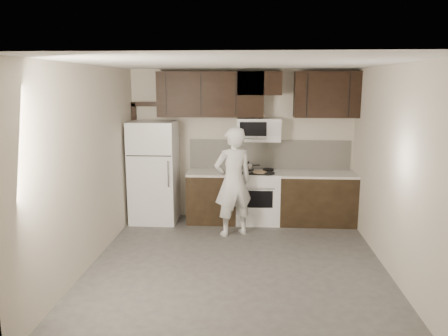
# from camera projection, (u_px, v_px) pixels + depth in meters

# --- Properties ---
(floor) EXTENTS (4.50, 4.50, 0.00)m
(floor) POSITION_uv_depth(u_px,v_px,m) (237.00, 265.00, 5.98)
(floor) COLOR #494744
(floor) RESTS_ON ground
(back_wall) EXTENTS (4.00, 0.00, 4.00)m
(back_wall) POSITION_uv_depth(u_px,v_px,m) (242.00, 145.00, 7.92)
(back_wall) COLOR beige
(back_wall) RESTS_ON ground
(ceiling) EXTENTS (4.50, 4.50, 0.00)m
(ceiling) POSITION_uv_depth(u_px,v_px,m) (238.00, 63.00, 5.46)
(ceiling) COLOR white
(ceiling) RESTS_ON back_wall
(counter_run) EXTENTS (2.95, 0.64, 0.91)m
(counter_run) POSITION_uv_depth(u_px,v_px,m) (275.00, 197.00, 7.75)
(counter_run) COLOR black
(counter_run) RESTS_ON floor
(stove) EXTENTS (0.76, 0.66, 0.94)m
(stove) POSITION_uv_depth(u_px,v_px,m) (258.00, 197.00, 7.77)
(stove) COLOR white
(stove) RESTS_ON floor
(backsplash) EXTENTS (2.90, 0.02, 0.54)m
(backsplash) POSITION_uv_depth(u_px,v_px,m) (269.00, 154.00, 7.91)
(backsplash) COLOR beige
(backsplash) RESTS_ON counter_run
(upper_cabinets) EXTENTS (3.48, 0.35, 0.78)m
(upper_cabinets) POSITION_uv_depth(u_px,v_px,m) (254.00, 93.00, 7.55)
(upper_cabinets) COLOR black
(upper_cabinets) RESTS_ON back_wall
(microwave) EXTENTS (0.76, 0.42, 0.40)m
(microwave) POSITION_uv_depth(u_px,v_px,m) (259.00, 130.00, 7.65)
(microwave) COLOR white
(microwave) RESTS_ON upper_cabinets
(refrigerator) EXTENTS (0.80, 0.76, 1.80)m
(refrigerator) POSITION_uv_depth(u_px,v_px,m) (154.00, 172.00, 7.75)
(refrigerator) COLOR white
(refrigerator) RESTS_ON floor
(door_trim) EXTENTS (0.50, 0.08, 2.12)m
(door_trim) POSITION_uv_depth(u_px,v_px,m) (138.00, 150.00, 8.02)
(door_trim) COLOR black
(door_trim) RESTS_ON floor
(saucepan) EXTENTS (0.30, 0.18, 0.17)m
(saucepan) POSITION_uv_depth(u_px,v_px,m) (248.00, 167.00, 7.83)
(saucepan) COLOR silver
(saucepan) RESTS_ON stove
(baking_tray) EXTENTS (0.40, 0.33, 0.02)m
(baking_tray) POSITION_uv_depth(u_px,v_px,m) (260.00, 173.00, 7.56)
(baking_tray) COLOR black
(baking_tray) RESTS_ON counter_run
(pizza) EXTENTS (0.28, 0.28, 0.02)m
(pizza) POSITION_uv_depth(u_px,v_px,m) (260.00, 172.00, 7.56)
(pizza) COLOR tan
(pizza) RESTS_ON baking_tray
(person) EXTENTS (0.77, 0.67, 1.78)m
(person) POSITION_uv_depth(u_px,v_px,m) (233.00, 182.00, 7.03)
(person) COLOR silver
(person) RESTS_ON floor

